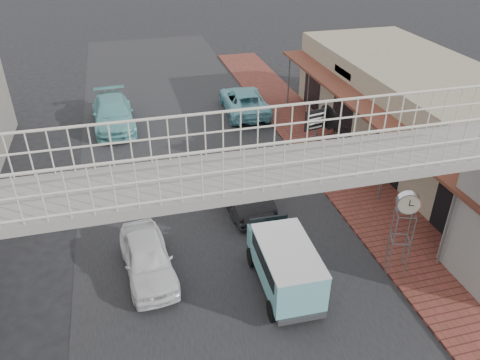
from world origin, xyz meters
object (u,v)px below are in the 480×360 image
angkot_far (113,114)px  motorcycle_near (310,146)px  white_hatchback (147,258)px  street_clock (407,207)px  angkot_van (285,261)px  arrow_sign (331,117)px  angkot_curb (244,101)px  motorcycle_far (338,136)px  dark_sedan (240,187)px

angkot_far → motorcycle_near: (8.97, -5.95, -0.20)m
white_hatchback → street_clock: (7.88, -1.95, 1.94)m
angkot_van → motorcycle_near: 9.18m
street_clock → arrow_sign: (0.64, 7.02, -0.02)m
angkot_van → street_clock: (3.80, -0.19, 1.48)m
angkot_curb → angkot_far: 7.36m
street_clock → angkot_curb: bearing=116.5°
angkot_far → street_clock: size_ratio=1.71×
angkot_curb → motorcycle_far: angkot_curb is taller
angkot_curb → arrow_sign: (1.89, -7.43, 1.86)m
angkot_far → motorcycle_far: size_ratio=3.22×
dark_sedan → motorcycle_near: dark_sedan is taller
arrow_sign → angkot_van: bearing=-135.3°
motorcycle_near → street_clock: size_ratio=0.56×
white_hatchback → street_clock: size_ratio=1.25×
angkot_van → arrow_sign: size_ratio=1.18×
motorcycle_far → street_clock: (-2.10, -8.98, 2.00)m
dark_sedan → angkot_curb: bearing=69.1°
angkot_far → angkot_van: angkot_van is taller
angkot_curb → arrow_sign: 7.89m
dark_sedan → motorcycle_far: 7.02m
arrow_sign → motorcycle_far: bearing=40.9°
white_hatchback → angkot_far: (-0.73, 12.35, 0.11)m
white_hatchback → arrow_sign: (8.51, 5.06, 1.92)m
white_hatchback → motorcycle_far: (9.98, 7.02, -0.06)m
white_hatchback → angkot_van: angkot_van is taller
dark_sedan → street_clock: (3.88, -5.29, 1.86)m
angkot_van → dark_sedan: bearing=92.4°
dark_sedan → angkot_far: size_ratio=0.85×
white_hatchback → motorcycle_far: white_hatchback is taller
white_hatchback → angkot_van: (4.08, -1.77, 0.47)m
angkot_far → white_hatchback: bearing=-89.1°
street_clock → arrow_sign: bearing=106.3°
street_clock → dark_sedan: bearing=147.8°
white_hatchback → motorcycle_near: white_hatchback is taller
dark_sedan → angkot_far: bearing=112.9°
angkot_far → arrow_sign: bearing=-40.7°
angkot_far → arrow_sign: arrow_sign is taller
street_clock → motorcycle_near: bearing=109.1°
angkot_far → street_clock: 16.80m
angkot_curb → angkot_far: angkot_far is taller
motorcycle_far → angkot_curb: bearing=35.0°
angkot_curb → motorcycle_near: bearing=107.9°
white_hatchback → motorcycle_far: size_ratio=2.35×
dark_sedan → arrow_sign: 5.17m
arrow_sign → angkot_far: bearing=129.4°
angkot_curb → motorcycle_near: angkot_curb is taller
angkot_van → street_clock: size_ratio=1.20×
white_hatchback → angkot_curb: (6.62, 12.49, 0.06)m
motorcycle_far → white_hatchback: bearing=128.6°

